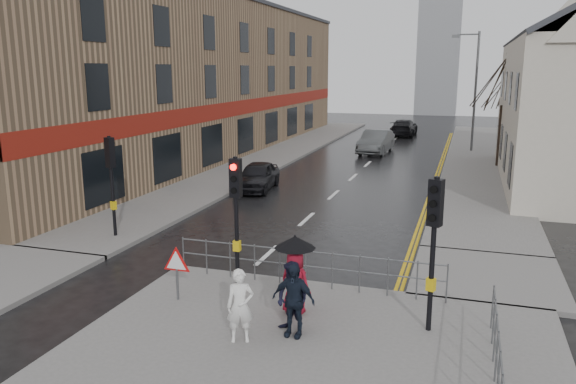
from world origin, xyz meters
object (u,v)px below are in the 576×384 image
Objects in this scene: pedestrian_a at (240,306)px; car_mid at (376,142)px; pedestrian_b at (293,298)px; pedestrian_with_umbrella at (295,269)px; car_parked at (257,176)px; pedestrian_d at (293,300)px.

pedestrian_a is 0.33× the size of car_mid.
pedestrian_b is 1.08m from pedestrian_with_umbrella.
car_parked is at bearing 114.44° from pedestrian_with_umbrella.
pedestrian_with_umbrella is at bearing 45.24° from pedestrian_a.
pedestrian_with_umbrella is at bearing 108.36° from pedestrian_d.
pedestrian_b reaches higher than car_parked.
pedestrian_with_umbrella is (0.67, 1.66, 0.29)m from pedestrian_a.
pedestrian_with_umbrella is (-0.26, 1.01, 0.27)m from pedestrian_b.
pedestrian_with_umbrella is 1.16× the size of pedestrian_d.
pedestrian_d reaches higher than pedestrian_a.
pedestrian_with_umbrella is 0.47× the size of car_parked.
pedestrian_d is at bearing 7.77° from pedestrian_a.
pedestrian_a is at bearing -146.51° from pedestrian_d.
car_parked is 14.09m from car_mid.
car_mid reaches higher than car_parked.
car_mid is at bearing 69.69° from car_parked.
pedestrian_b is 0.86× the size of pedestrian_with_umbrella.
pedestrian_b is 0.41× the size of car_parked.
car_parked is 0.82× the size of car_mid.
pedestrian_a reaches higher than car_parked.
car_parked is (-5.93, 13.05, -0.54)m from pedestrian_with_umbrella.
pedestrian_b is 27.84m from car_mid.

